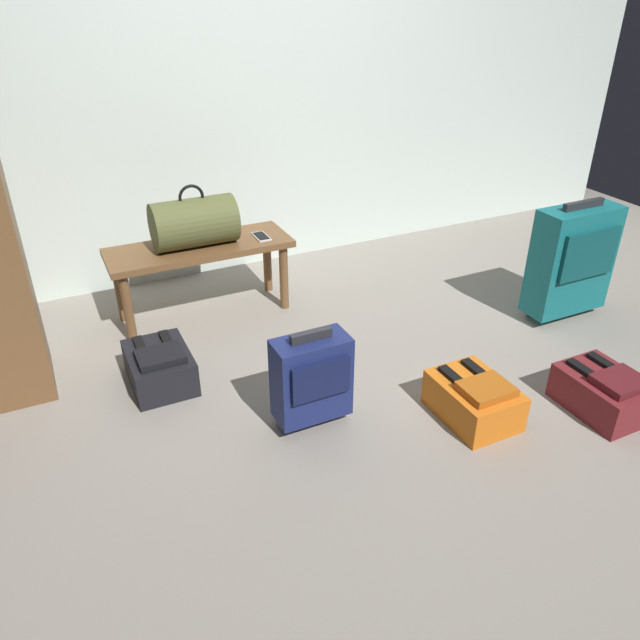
# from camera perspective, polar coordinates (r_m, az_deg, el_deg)

# --- Properties ---
(ground_plane) EXTENTS (6.60, 6.60, 0.00)m
(ground_plane) POSITION_cam_1_polar(r_m,az_deg,el_deg) (3.00, 5.31, -5.30)
(ground_plane) COLOR gray
(back_wall) EXTENTS (6.00, 0.10, 2.80)m
(back_wall) POSITION_cam_1_polar(r_m,az_deg,el_deg) (3.93, -6.76, 24.86)
(back_wall) COLOR silver
(back_wall) RESTS_ON ground
(bench) EXTENTS (1.00, 0.36, 0.43)m
(bench) POSITION_cam_1_polar(r_m,az_deg,el_deg) (3.44, -11.14, 5.89)
(bench) COLOR brown
(bench) RESTS_ON ground
(duffel_bag_olive) EXTENTS (0.44, 0.26, 0.34)m
(duffel_bag_olive) POSITION_cam_1_polar(r_m,az_deg,el_deg) (3.36, -11.71, 8.94)
(duffel_bag_olive) COLOR #51562D
(duffel_bag_olive) RESTS_ON bench
(cell_phone) EXTENTS (0.07, 0.14, 0.01)m
(cell_phone) POSITION_cam_1_polar(r_m,az_deg,el_deg) (3.47, -5.53, 7.79)
(cell_phone) COLOR silver
(cell_phone) RESTS_ON bench
(suitcase_upright_teal) EXTENTS (0.47, 0.21, 0.68)m
(suitcase_upright_teal) POSITION_cam_1_polar(r_m,az_deg,el_deg) (3.63, 22.52, 5.25)
(suitcase_upright_teal) COLOR #14666B
(suitcase_upright_teal) RESTS_ON ground
(suitcase_small_navy) EXTENTS (0.32, 0.19, 0.46)m
(suitcase_small_navy) POSITION_cam_1_polar(r_m,az_deg,el_deg) (2.56, -0.78, -5.41)
(suitcase_small_navy) COLOR navy
(suitcase_small_navy) RESTS_ON ground
(backpack_maroon) EXTENTS (0.28, 0.38, 0.21)m
(backpack_maroon) POSITION_cam_1_polar(r_m,az_deg,el_deg) (3.00, 25.03, -6.11)
(backpack_maroon) COLOR maroon
(backpack_maroon) RESTS_ON ground
(backpack_dark) EXTENTS (0.28, 0.38, 0.21)m
(backpack_dark) POSITION_cam_1_polar(r_m,az_deg,el_deg) (2.99, -14.75, -4.24)
(backpack_dark) COLOR black
(backpack_dark) RESTS_ON ground
(backpack_orange) EXTENTS (0.28, 0.38, 0.21)m
(backpack_orange) POSITION_cam_1_polar(r_m,az_deg,el_deg) (2.76, 14.21, -7.19)
(backpack_orange) COLOR orange
(backpack_orange) RESTS_ON ground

